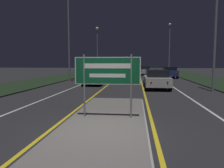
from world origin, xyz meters
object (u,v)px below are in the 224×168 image
at_px(highway_sign, 107,73).
at_px(car_approaching_1, 107,73).
at_px(streetlight_right_near, 217,2).
at_px(car_approaching_0, 95,76).
at_px(car_receding_0, 157,79).
at_px(streetlight_left_near, 68,18).
at_px(car_receding_2, 145,70).
at_px(streetlight_left_far, 97,42).
at_px(streetlight_right_far, 170,43).
at_px(car_receding_1, 169,72).

bearing_deg(highway_sign, car_approaching_1, 97.55).
distance_m(streetlight_right_near, car_approaching_0, 11.62).
bearing_deg(highway_sign, car_receding_0, 74.87).
bearing_deg(streetlight_right_near, streetlight_left_near, 151.41).
height_order(car_receding_0, car_approaching_0, car_approaching_0).
relative_size(highway_sign, car_receding_2, 0.51).
xyz_separation_m(streetlight_left_far, streetlight_right_far, (13.15, -2.97, -0.63)).
bearing_deg(streetlight_left_near, streetlight_left_far, 90.53).
relative_size(streetlight_left_near, car_approaching_0, 2.66).
height_order(highway_sign, car_receding_0, highway_sign).
bearing_deg(streetlight_right_near, car_receding_0, 162.66).
relative_size(streetlight_left_near, streetlight_right_far, 1.27).
bearing_deg(car_approaching_0, car_approaching_1, 89.14).
height_order(streetlight_left_near, car_receding_2, streetlight_left_near).
bearing_deg(streetlight_left_near, car_approaching_1, 54.94).
height_order(highway_sign, car_approaching_1, highway_sign).
xyz_separation_m(highway_sign, car_approaching_0, (-2.87, 12.53, -0.91)).
xyz_separation_m(streetlight_right_near, car_receding_0, (-3.91, 1.22, -5.55)).
bearing_deg(car_receding_0, streetlight_right_far, 79.30).
distance_m(streetlight_left_far, car_approaching_0, 22.42).
height_order(streetlight_right_far, car_approaching_1, streetlight_right_far).
bearing_deg(streetlight_left_near, car_receding_2, 58.45).
height_order(streetlight_right_near, car_receding_2, streetlight_right_near).
distance_m(highway_sign, car_approaching_0, 12.89).
bearing_deg(car_approaching_1, car_receding_0, -63.56).
distance_m(streetlight_left_near, streetlight_right_far, 20.22).
height_order(streetlight_left_far, car_receding_2, streetlight_left_far).
distance_m(highway_sign, streetlight_right_near, 11.77).
xyz_separation_m(streetlight_right_near, streetlight_right_far, (0.10, 22.45, -0.95)).
xyz_separation_m(streetlight_left_far, car_approaching_0, (3.61, -21.50, -5.21)).
distance_m(highway_sign, streetlight_left_far, 34.91).
height_order(streetlight_left_near, car_approaching_1, streetlight_left_near).
distance_m(car_receding_2, car_approaching_1, 10.57).
height_order(streetlight_right_near, car_approaching_1, streetlight_right_near).
height_order(streetlight_left_far, streetlight_right_near, streetlight_right_near).
xyz_separation_m(car_receding_1, car_approaching_0, (-8.40, -10.21, -0.01)).
xyz_separation_m(streetlight_left_near, car_receding_1, (11.83, 7.12, -6.11)).
bearing_deg(car_approaching_1, streetlight_left_near, -125.06).
relative_size(car_receding_1, car_receding_2, 0.94).
bearing_deg(streetlight_right_far, car_receding_1, -97.82).
distance_m(streetlight_right_far, car_receding_2, 6.33).
height_order(car_receding_0, car_approaching_1, car_receding_0).
height_order(highway_sign, streetlight_left_far, streetlight_left_far).
height_order(streetlight_left_far, car_approaching_0, streetlight_left_far).
xyz_separation_m(streetlight_left_near, car_approaching_1, (3.56, 5.07, -6.19)).
bearing_deg(streetlight_right_far, streetlight_left_near, -130.05).
bearing_deg(car_receding_0, car_receding_2, 90.57).
xyz_separation_m(streetlight_right_far, car_approaching_1, (-9.42, -10.36, -4.63)).
xyz_separation_m(highway_sign, streetlight_right_far, (6.67, 31.06, 3.66)).
bearing_deg(streetlight_right_far, car_receding_2, -164.61).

